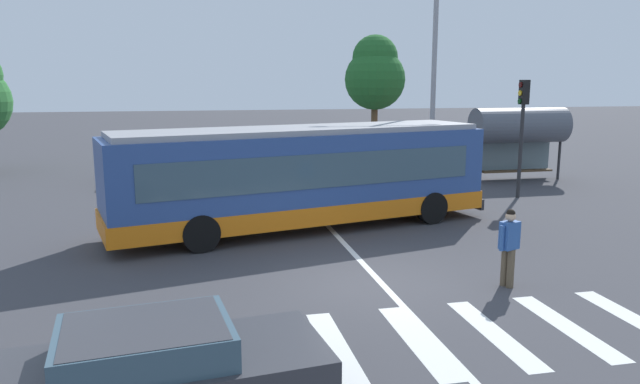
{
  "coord_description": "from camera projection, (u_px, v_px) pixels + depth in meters",
  "views": [
    {
      "loc": [
        -3.63,
        -12.01,
        4.39
      ],
      "look_at": [
        -0.2,
        4.08,
        1.3
      ],
      "focal_mm": 33.17,
      "sensor_mm": 36.0,
      "label": 1
    }
  ],
  "objects": [
    {
      "name": "foreground_sedan",
      "position": [
        152.0,
        367.0,
        7.6
      ],
      "size": [
        4.69,
        2.36,
        1.35
      ],
      "color": "black",
      "rests_on": "ground_plane"
    },
    {
      "name": "parked_car_champagne",
      "position": [
        200.0,
        163.0,
        26.73
      ],
      "size": [
        2.06,
        4.59,
        1.35
      ],
      "color": "black",
      "rests_on": "ground_plane"
    },
    {
      "name": "parked_car_white",
      "position": [
        263.0,
        161.0,
        27.23
      ],
      "size": [
        2.0,
        4.56,
        1.35
      ],
      "color": "black",
      "rests_on": "ground_plane"
    },
    {
      "name": "crosswalk_painted_stripes",
      "position": [
        456.0,
        337.0,
        10.31
      ],
      "size": [
        7.65,
        3.01,
        0.01
      ],
      "color": "silver",
      "rests_on": "ground_plane"
    },
    {
      "name": "parked_car_black",
      "position": [
        143.0,
        164.0,
        26.24
      ],
      "size": [
        2.02,
        4.57,
        1.35
      ],
      "color": "black",
      "rests_on": "ground_plane"
    },
    {
      "name": "ground_plane",
      "position": [
        367.0,
        282.0,
        13.1
      ],
      "size": [
        160.0,
        160.0,
        0.0
      ],
      "primitive_type": "plane",
      "color": "#3D3D42"
    },
    {
      "name": "parked_car_teal",
      "position": [
        375.0,
        159.0,
        27.99
      ],
      "size": [
        2.17,
        4.63,
        1.35
      ],
      "color": "black",
      "rests_on": "ground_plane"
    },
    {
      "name": "lane_center_line",
      "position": [
        356.0,
        256.0,
        15.08
      ],
      "size": [
        0.16,
        24.0,
        0.01
      ],
      "primitive_type": "cube",
      "color": "silver",
      "rests_on": "ground_plane"
    },
    {
      "name": "city_transit_bus",
      "position": [
        303.0,
        177.0,
        17.65
      ],
      "size": [
        11.95,
        5.23,
        3.06
      ],
      "color": "black",
      "rests_on": "ground_plane"
    },
    {
      "name": "parked_car_charcoal",
      "position": [
        323.0,
        161.0,
        27.37
      ],
      "size": [
        2.25,
        4.66,
        1.35
      ],
      "color": "black",
      "rests_on": "ground_plane"
    },
    {
      "name": "background_tree_right",
      "position": [
        375.0,
        73.0,
        32.15
      ],
      "size": [
        3.3,
        3.3,
        6.88
      ],
      "color": "brown",
      "rests_on": "ground_plane"
    },
    {
      "name": "traffic_light_far_corner",
      "position": [
        522.0,
        119.0,
        22.09
      ],
      "size": [
        0.33,
        0.32,
        4.44
      ],
      "color": "#28282B",
      "rests_on": "ground_plane"
    },
    {
      "name": "twin_arm_street_lamp",
      "position": [
        434.0,
        56.0,
        23.38
      ],
      "size": [
        4.16,
        0.32,
        8.76
      ],
      "color": "#939399",
      "rests_on": "ground_plane"
    },
    {
      "name": "pedestrian_crossing_street",
      "position": [
        509.0,
        243.0,
        12.67
      ],
      "size": [
        0.55,
        0.39,
        1.72
      ],
      "color": "brown",
      "rests_on": "ground_plane"
    },
    {
      "name": "bus_stop_shelter",
      "position": [
        519.0,
        127.0,
        26.02
      ],
      "size": [
        4.27,
        1.54,
        3.25
      ],
      "color": "#28282B",
      "rests_on": "ground_plane"
    },
    {
      "name": "parked_car_red",
      "position": [
        432.0,
        157.0,
        28.59
      ],
      "size": [
        2.0,
        4.56,
        1.35
      ],
      "color": "black",
      "rests_on": "ground_plane"
    }
  ]
}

